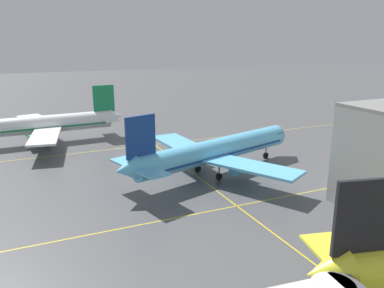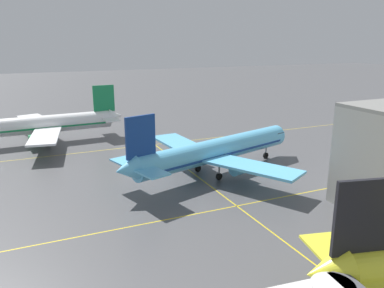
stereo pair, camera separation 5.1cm
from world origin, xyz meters
TOP-DOWN VIEW (x-y plane):
  - airliner_second_row at (3.50, 49.62)m, footprint 40.11×34.23m
  - airliner_third_row at (-24.34, 85.28)m, footprint 41.19×35.54m
  - taxiway_markings at (0.00, 35.65)m, footprint 123.36×124.26m

SIDE VIEW (x-z plane):
  - taxiway_markings at x=0.00m, z-range 0.00..0.01m
  - airliner_second_row at x=3.50m, z-range -2.01..10.68m
  - airliner_third_row at x=-24.34m, z-range -2.03..10.78m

